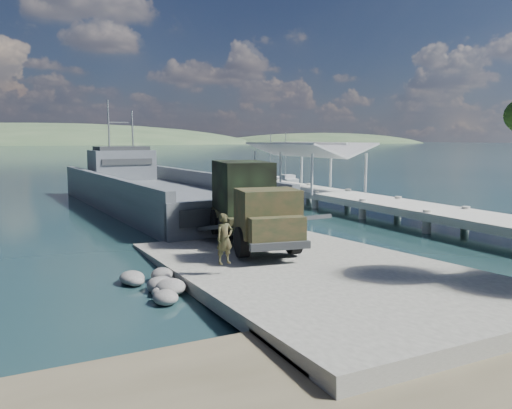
# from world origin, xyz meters

# --- Properties ---
(ground) EXTENTS (1400.00, 1400.00, 0.00)m
(ground) POSITION_xyz_m (0.00, 0.00, 0.00)
(ground) COLOR #18393A
(ground) RESTS_ON ground
(boat_ramp) EXTENTS (10.00, 18.00, 0.50)m
(boat_ramp) POSITION_xyz_m (0.00, -1.00, 0.25)
(boat_ramp) COLOR #65655C
(boat_ramp) RESTS_ON ground
(shoreline_rocks) EXTENTS (3.20, 5.60, 0.90)m
(shoreline_rocks) POSITION_xyz_m (-6.20, 0.50, 0.00)
(shoreline_rocks) COLOR #575755
(shoreline_rocks) RESTS_ON ground
(distant_headlands) EXTENTS (1000.00, 240.00, 48.00)m
(distant_headlands) POSITION_xyz_m (50.00, 560.00, 0.00)
(distant_headlands) COLOR #314C2F
(distant_headlands) RESTS_ON ground
(pier) EXTENTS (6.40, 44.00, 6.10)m
(pier) POSITION_xyz_m (13.00, 18.77, 1.60)
(pier) COLOR #B3B3A9
(pier) RESTS_ON ground
(landing_craft) EXTENTS (10.53, 33.98, 9.96)m
(landing_craft) POSITION_xyz_m (-0.07, 21.84, 0.82)
(landing_craft) COLOR #4B5359
(landing_craft) RESTS_ON ground
(military_truck) EXTENTS (4.00, 8.69, 3.89)m
(military_truck) POSITION_xyz_m (-0.14, 4.08, 2.43)
(military_truck) COLOR black
(military_truck) RESTS_ON boat_ramp
(soldier) EXTENTS (0.76, 0.56, 1.89)m
(soldier) POSITION_xyz_m (-3.51, -0.76, 1.45)
(soldier) COLOR #202E1A
(soldier) RESTS_ON boat_ramp
(sailboat_near) EXTENTS (1.56, 5.13, 6.22)m
(sailboat_near) POSITION_xyz_m (16.00, 32.28, 0.33)
(sailboat_near) COLOR #BCBCBC
(sailboat_near) RESTS_ON ground
(sailboat_far) EXTENTS (2.36, 5.55, 6.55)m
(sailboat_far) POSITION_xyz_m (20.70, 37.13, 0.35)
(sailboat_far) COLOR #BCBCBC
(sailboat_far) RESTS_ON ground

